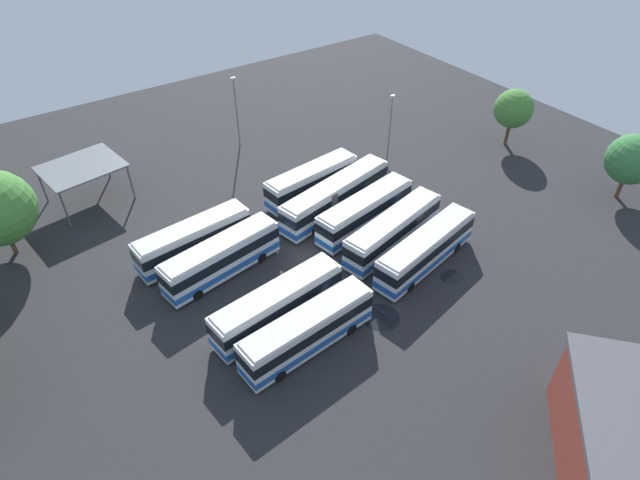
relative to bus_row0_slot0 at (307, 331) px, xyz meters
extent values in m
plane|color=#28282B|center=(6.06, 8.61, -1.90)|extent=(93.92, 93.92, 0.00)
cube|color=silver|center=(-0.01, 0.00, -0.02)|extent=(11.56, 3.38, 3.16)
cube|color=beige|center=(-0.01, 0.00, 1.63)|extent=(11.08, 3.15, 0.14)
cube|color=black|center=(-0.01, 0.00, 0.49)|extent=(11.62, 3.42, 1.01)
cube|color=#1E56A8|center=(-0.01, 0.00, -0.90)|extent=(11.62, 3.42, 0.63)
cube|color=black|center=(5.68, 0.46, 0.59)|extent=(0.22, 2.02, 1.16)
cylinder|color=black|center=(3.42, 1.42, -1.40)|extent=(1.02, 0.38, 1.00)
cylinder|color=black|center=(3.61, -0.84, -1.40)|extent=(1.02, 0.38, 1.00)
cylinder|color=black|center=(-3.62, 0.84, -1.40)|extent=(1.02, 0.38, 1.00)
cylinder|color=black|center=(-3.43, -1.42, -1.40)|extent=(1.02, 0.38, 1.00)
cube|color=silver|center=(-0.44, 3.62, -0.02)|extent=(11.86, 3.71, 3.16)
cube|color=beige|center=(-0.44, 3.62, 1.63)|extent=(11.37, 3.47, 0.14)
cube|color=black|center=(-0.44, 3.62, 0.49)|extent=(11.92, 3.76, 1.01)
cube|color=#1E56A8|center=(-0.44, 3.62, -0.90)|extent=(11.92, 3.76, 0.63)
cube|color=black|center=(5.37, 4.26, 0.59)|extent=(0.28, 2.01, 1.16)
cylinder|color=black|center=(3.03, 5.14, -1.40)|extent=(1.03, 0.41, 1.00)
cylinder|color=black|center=(3.28, 2.89, -1.40)|extent=(1.03, 0.41, 1.00)
cylinder|color=black|center=(-4.15, 4.36, -1.40)|extent=(1.03, 0.41, 1.00)
cylinder|color=black|center=(-3.91, 2.10, -1.40)|extent=(1.03, 0.41, 1.00)
cube|color=silver|center=(-1.53, 11.49, -0.02)|extent=(11.59, 4.19, 3.16)
cube|color=beige|center=(-1.53, 11.49, 1.63)|extent=(11.11, 3.92, 0.14)
cube|color=black|center=(-1.53, 11.49, 0.49)|extent=(11.65, 4.23, 1.01)
cube|color=#1E56A8|center=(-1.53, 11.49, -0.90)|extent=(11.65, 4.23, 0.63)
cube|color=black|center=(4.09, 12.36, 0.59)|extent=(0.37, 2.00, 1.16)
cylinder|color=black|center=(1.78, 13.15, -1.40)|extent=(1.03, 0.45, 1.00)
cylinder|color=black|center=(2.13, 10.91, -1.40)|extent=(1.03, 0.45, 1.00)
cylinder|color=black|center=(-5.18, 12.06, -1.40)|extent=(1.03, 0.45, 1.00)
cylinder|color=black|center=(-4.83, 9.82, -1.40)|extent=(1.03, 0.45, 1.00)
cube|color=silver|center=(-2.50, 15.22, -0.02)|extent=(11.23, 3.42, 3.16)
cube|color=beige|center=(-2.50, 15.22, 1.63)|extent=(10.77, 3.19, 0.14)
cube|color=black|center=(-2.50, 15.22, 0.49)|extent=(11.29, 3.46, 1.01)
cube|color=#1E56A8|center=(-2.50, 15.22, -0.90)|extent=(11.29, 3.46, 0.63)
cube|color=black|center=(3.02, 15.71, 0.59)|extent=(0.24, 2.02, 1.16)
cylinder|color=black|center=(0.82, 16.65, -1.40)|extent=(1.02, 0.39, 1.00)
cylinder|color=black|center=(1.02, 14.39, -1.40)|extent=(1.02, 0.39, 1.00)
cylinder|color=black|center=(-6.01, 16.05, -1.40)|extent=(1.02, 0.39, 1.00)
cylinder|color=black|center=(-5.81, 13.79, -1.40)|extent=(1.02, 0.39, 1.00)
cube|color=silver|center=(14.21, 1.89, -0.02)|extent=(12.25, 4.78, 3.16)
cube|color=beige|center=(14.21, 1.89, 1.63)|extent=(11.74, 4.49, 0.14)
cube|color=black|center=(14.21, 1.89, 0.49)|extent=(12.32, 4.83, 1.01)
cube|color=#1E56A8|center=(14.21, 1.89, -0.90)|extent=(12.32, 4.83, 0.63)
cube|color=black|center=(20.11, 3.07, 0.59)|extent=(0.46, 1.99, 1.16)
cylinder|color=black|center=(17.64, 3.73, -1.40)|extent=(1.04, 0.49, 1.00)
cylinder|color=black|center=(18.08, 1.51, -1.40)|extent=(1.04, 0.49, 1.00)
cylinder|color=black|center=(10.34, 2.26, -1.40)|extent=(1.04, 0.49, 1.00)
cylinder|color=black|center=(10.79, 0.04, -1.40)|extent=(1.04, 0.49, 1.00)
cube|color=silver|center=(13.64, 5.72, -0.02)|extent=(12.24, 4.98, 3.16)
cube|color=beige|center=(13.64, 5.72, 1.63)|extent=(11.73, 4.68, 0.14)
cube|color=black|center=(13.64, 5.72, 0.49)|extent=(12.30, 5.03, 1.01)
cube|color=#1E56A8|center=(13.64, 5.72, -0.90)|extent=(12.30, 5.03, 0.63)
cube|color=black|center=(19.50, 7.01, 0.59)|extent=(0.49, 1.98, 1.16)
cylinder|color=black|center=(17.02, 7.62, -1.40)|extent=(1.04, 0.51, 1.00)
cylinder|color=black|center=(17.51, 5.41, -1.40)|extent=(1.04, 0.51, 1.00)
cylinder|color=black|center=(9.76, 6.03, -1.40)|extent=(1.04, 0.51, 1.00)
cylinder|color=black|center=(10.25, 3.82, -1.40)|extent=(1.04, 0.51, 1.00)
cube|color=silver|center=(13.35, 9.65, -0.02)|extent=(11.79, 4.37, 3.16)
cube|color=beige|center=(13.35, 9.65, 1.63)|extent=(11.31, 4.10, 0.14)
cube|color=black|center=(13.35, 9.65, 0.49)|extent=(11.86, 4.42, 1.01)
cube|color=#1E56A8|center=(13.35, 9.65, -0.90)|extent=(11.86, 4.42, 0.63)
cube|color=black|center=(19.05, 10.62, 0.59)|extent=(0.40, 2.00, 1.16)
cylinder|color=black|center=(16.69, 11.37, -1.40)|extent=(1.04, 0.46, 1.00)
cylinder|color=black|center=(17.07, 9.14, -1.40)|extent=(1.04, 0.46, 1.00)
cylinder|color=black|center=(9.63, 10.16, -1.40)|extent=(1.04, 0.46, 1.00)
cylinder|color=black|center=(10.01, 7.93, -1.40)|extent=(1.04, 0.46, 1.00)
cube|color=silver|center=(12.58, 13.49, -0.02)|extent=(14.19, 5.29, 3.16)
cube|color=beige|center=(12.58, 13.49, 1.63)|extent=(13.60, 4.98, 0.14)
cube|color=black|center=(12.58, 13.49, 0.49)|extent=(14.26, 5.34, 1.01)
cube|color=#1E56A8|center=(12.58, 13.49, -0.90)|extent=(14.26, 5.34, 0.63)
cube|color=black|center=(19.44, 14.94, 0.59)|extent=(0.47, 1.99, 1.16)
cube|color=#47474C|center=(11.08, 13.18, -0.02)|extent=(1.40, 2.64, 3.03)
cylinder|color=black|center=(16.59, 15.49, -1.40)|extent=(1.04, 0.50, 1.00)
cylinder|color=black|center=(17.06, 13.28, -1.40)|extent=(1.04, 0.50, 1.00)
cylinder|color=black|center=(8.11, 13.71, -1.40)|extent=(1.04, 0.50, 1.00)
cylinder|color=black|center=(8.58, 11.49, -1.40)|extent=(1.04, 0.50, 1.00)
cube|color=silver|center=(12.11, 17.17, -0.02)|extent=(11.21, 3.69, 3.16)
cube|color=beige|center=(12.11, 17.17, 1.63)|extent=(10.75, 3.45, 0.14)
cube|color=black|center=(12.11, 17.17, 0.49)|extent=(11.27, 3.74, 1.01)
cube|color=#1E56A8|center=(12.11, 17.17, -0.90)|extent=(11.27, 3.74, 0.63)
cube|color=black|center=(17.58, 17.79, 0.59)|extent=(0.29, 2.01, 1.16)
cylinder|color=black|center=(15.37, 18.68, -1.40)|extent=(1.03, 0.41, 1.00)
cylinder|color=black|center=(15.62, 16.43, -1.40)|extent=(1.03, 0.41, 1.00)
cylinder|color=black|center=(8.59, 17.90, -1.40)|extent=(1.03, 0.41, 1.00)
cylinder|color=black|center=(8.85, 15.65, -1.40)|extent=(1.03, 0.41, 1.00)
cube|color=maroon|center=(10.03, -19.62, 0.87)|extent=(13.06, 12.68, 5.55)
cube|color=black|center=(14.31, -15.82, -0.80)|extent=(1.24, 1.39, 2.20)
cube|color=slate|center=(-7.92, 30.28, 2.26)|extent=(8.62, 7.53, 0.20)
cylinder|color=#59595B|center=(-4.80, 33.70, 0.13)|extent=(0.20, 0.20, 4.06)
cylinder|color=#59595B|center=(-3.95, 27.90, 0.13)|extent=(0.20, 0.20, 4.06)
cylinder|color=#59595B|center=(-11.88, 32.66, 0.13)|extent=(0.20, 0.20, 4.06)
cylinder|color=#59595B|center=(-11.03, 26.86, 0.13)|extent=(0.20, 0.20, 4.06)
cylinder|color=slate|center=(23.22, 17.65, 2.32)|extent=(0.16, 0.16, 8.43)
cube|color=silver|center=(23.22, 17.65, 6.71)|extent=(0.56, 0.28, 0.20)
cylinder|color=slate|center=(11.10, 31.88, 2.37)|extent=(0.16, 0.16, 8.53)
cube|color=silver|center=(11.10, 31.88, 6.81)|extent=(0.56, 0.28, 0.20)
cylinder|color=brown|center=(39.36, -1.99, -0.68)|extent=(0.44, 0.44, 2.44)
sphere|color=#387A3D|center=(39.36, -1.99, 2.78)|extent=(5.27, 5.27, 5.27)
cylinder|color=brown|center=(-16.46, 25.44, -0.77)|extent=(0.44, 0.44, 2.25)
cylinder|color=brown|center=(38.82, 12.86, -0.50)|extent=(0.44, 0.44, 2.80)
sphere|color=#478438|center=(38.82, 12.86, 2.89)|extent=(4.68, 4.68, 4.68)
cylinder|color=black|center=(15.16, -0.78, -1.90)|extent=(2.06, 2.06, 0.01)
cylinder|color=black|center=(-4.19, 17.35, -1.90)|extent=(1.52, 1.52, 0.01)
cylinder|color=black|center=(6.72, -0.92, -1.90)|extent=(3.17, 3.17, 0.01)
camera|label=1|loc=(-14.70, -22.72, 30.83)|focal=29.69mm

